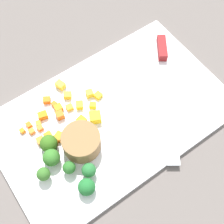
# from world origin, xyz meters

# --- Properties ---
(ground_plane) EXTENTS (4.00, 4.00, 0.00)m
(ground_plane) POSITION_xyz_m (0.00, 0.00, 0.00)
(ground_plane) COLOR #665D59
(cutting_board) EXTENTS (0.51, 0.32, 0.01)m
(cutting_board) POSITION_xyz_m (0.00, 0.00, 0.01)
(cutting_board) COLOR white
(cutting_board) RESTS_ON ground_plane
(prep_bowl) EXTENTS (0.08, 0.08, 0.04)m
(prep_bowl) POSITION_xyz_m (0.09, 0.03, 0.03)
(prep_bowl) COLOR olive
(prep_bowl) RESTS_ON cutting_board
(chef_knife) EXTENTS (0.21, 0.28, 0.02)m
(chef_knife) POSITION_xyz_m (-0.16, -0.02, 0.02)
(chef_knife) COLOR silver
(chef_knife) RESTS_ON cutting_board
(carrot_dice_0) EXTENTS (0.01, 0.01, 0.01)m
(carrot_dice_0) POSITION_xyz_m (0.14, -0.07, 0.02)
(carrot_dice_0) COLOR orange
(carrot_dice_0) RESTS_ON cutting_board
(carrot_dice_1) EXTENTS (0.02, 0.02, 0.01)m
(carrot_dice_1) POSITION_xyz_m (0.13, -0.02, 0.02)
(carrot_dice_1) COLOR orange
(carrot_dice_1) RESTS_ON cutting_board
(carrot_dice_2) EXTENTS (0.01, 0.01, 0.01)m
(carrot_dice_2) POSITION_xyz_m (0.09, -0.09, 0.02)
(carrot_dice_2) COLOR orange
(carrot_dice_2) RESTS_ON cutting_board
(carrot_dice_3) EXTENTS (0.01, 0.01, 0.01)m
(carrot_dice_3) POSITION_xyz_m (0.18, -0.08, 0.02)
(carrot_dice_3) COLOR orange
(carrot_dice_3) RESTS_ON cutting_board
(carrot_dice_4) EXTENTS (0.01, 0.01, 0.01)m
(carrot_dice_4) POSITION_xyz_m (0.16, -0.06, 0.02)
(carrot_dice_4) COLOR orange
(carrot_dice_4) RESTS_ON cutting_board
(carrot_dice_5) EXTENTS (0.02, 0.02, 0.01)m
(carrot_dice_5) POSITION_xyz_m (0.12, -0.02, 0.02)
(carrot_dice_5) COLOR orange
(carrot_dice_5) RESTS_ON cutting_board
(carrot_dice_6) EXTENTS (0.02, 0.02, 0.01)m
(carrot_dice_6) POSITION_xyz_m (0.09, -0.08, 0.02)
(carrot_dice_6) COLOR orange
(carrot_dice_6) RESTS_ON cutting_board
(carrot_dice_7) EXTENTS (0.02, 0.01, 0.01)m
(carrot_dice_7) POSITION_xyz_m (0.14, -0.03, 0.02)
(carrot_dice_7) COLOR orange
(carrot_dice_7) RESTS_ON cutting_board
(carrot_dice_8) EXTENTS (0.02, 0.02, 0.01)m
(carrot_dice_8) POSITION_xyz_m (0.10, -0.11, 0.02)
(carrot_dice_8) COLOR orange
(carrot_dice_8) RESTS_ON cutting_board
(carrot_dice_9) EXTENTS (0.02, 0.02, 0.02)m
(carrot_dice_9) POSITION_xyz_m (0.10, -0.06, 0.02)
(carrot_dice_9) COLOR orange
(carrot_dice_9) RESTS_ON cutting_board
(carrot_dice_10) EXTENTS (0.01, 0.01, 0.01)m
(carrot_dice_10) POSITION_xyz_m (0.16, -0.08, 0.02)
(carrot_dice_10) COLOR orange
(carrot_dice_10) RESTS_ON cutting_board
(carrot_dice_11) EXTENTS (0.02, 0.02, 0.01)m
(carrot_dice_11) POSITION_xyz_m (0.16, -0.03, 0.02)
(carrot_dice_11) COLOR orange
(carrot_dice_11) RESTS_ON cutting_board
(carrot_dice_12) EXTENTS (0.02, 0.02, 0.01)m
(carrot_dice_12) POSITION_xyz_m (0.13, -0.08, 0.02)
(carrot_dice_12) COLOR orange
(carrot_dice_12) RESTS_ON cutting_board
(carrot_dice_13) EXTENTS (0.01, 0.01, 0.01)m
(carrot_dice_13) POSITION_xyz_m (0.15, -0.06, 0.02)
(carrot_dice_13) COLOR orange
(carrot_dice_13) RESTS_ON cutting_board
(pepper_dice_0) EXTENTS (0.02, 0.02, 0.01)m
(pepper_dice_0) POSITION_xyz_m (0.06, -0.09, 0.02)
(pepper_dice_0) COLOR yellow
(pepper_dice_0) RESTS_ON cutting_board
(pepper_dice_1) EXTENTS (0.02, 0.02, 0.01)m
(pepper_dice_1) POSITION_xyz_m (0.05, -0.06, 0.02)
(pepper_dice_1) COLOR yellow
(pepper_dice_1) RESTS_ON cutting_board
(pepper_dice_2) EXTENTS (0.02, 0.02, 0.01)m
(pepper_dice_2) POSITION_xyz_m (0.02, -0.04, 0.02)
(pepper_dice_2) COLOR yellow
(pepper_dice_2) RESTS_ON cutting_board
(pepper_dice_3) EXTENTS (0.02, 0.02, 0.01)m
(pepper_dice_3) POSITION_xyz_m (0.01, -0.07, 0.02)
(pepper_dice_3) COLOR yellow
(pepper_dice_3) RESTS_ON cutting_board
(pepper_dice_4) EXTENTS (0.02, 0.02, 0.02)m
(pepper_dice_4) POSITION_xyz_m (0.07, -0.02, 0.02)
(pepper_dice_4) COLOR yellow
(pepper_dice_4) RESTS_ON cutting_board
(pepper_dice_5) EXTENTS (0.02, 0.02, 0.01)m
(pepper_dice_5) POSITION_xyz_m (-0.00, -0.05, 0.02)
(pepper_dice_5) COLOR yellow
(pepper_dice_5) RESTS_ON cutting_board
(pepper_dice_6) EXTENTS (0.03, 0.03, 0.02)m
(pepper_dice_6) POSITION_xyz_m (0.04, -0.01, 0.02)
(pepper_dice_6) COLOR yellow
(pepper_dice_6) RESTS_ON cutting_board
(pepper_dice_7) EXTENTS (0.02, 0.02, 0.01)m
(pepper_dice_7) POSITION_xyz_m (0.07, -0.07, 0.02)
(pepper_dice_7) COLOR yellow
(pepper_dice_7) RESTS_ON cutting_board
(pepper_dice_8) EXTENTS (0.02, 0.02, 0.02)m
(pepper_dice_8) POSITION_xyz_m (0.06, -0.13, 0.02)
(pepper_dice_8) COLOR yellow
(pepper_dice_8) RESTS_ON cutting_board
(broccoli_floret_0) EXTENTS (0.04, 0.04, 0.04)m
(broccoli_floret_0) POSITION_xyz_m (0.16, 0.02, 0.03)
(broccoli_floret_0) COLOR #90B162
(broccoli_floret_0) RESTS_ON cutting_board
(broccoli_floret_1) EXTENTS (0.03, 0.03, 0.04)m
(broccoli_floret_1) POSITION_xyz_m (0.11, 0.08, 0.03)
(broccoli_floret_1) COLOR #95C06B
(broccoli_floret_1) RESTS_ON cutting_board
(broccoli_floret_2) EXTENTS (0.03, 0.03, 0.03)m
(broccoli_floret_2) POSITION_xyz_m (0.19, 0.04, 0.03)
(broccoli_floret_2) COLOR #96AC56
(broccoli_floret_2) RESTS_ON cutting_board
(broccoli_floret_3) EXTENTS (0.04, 0.04, 0.04)m
(broccoli_floret_3) POSITION_xyz_m (0.15, -0.01, 0.03)
(broccoli_floret_3) COLOR #8FB563
(broccoli_floret_3) RESTS_ON cutting_board
(broccoli_floret_4) EXTENTS (0.03, 0.03, 0.03)m
(broccoli_floret_4) POSITION_xyz_m (0.14, 0.06, 0.03)
(broccoli_floret_4) COLOR #97BB5E
(broccoli_floret_4) RESTS_ON cutting_board
(broccoli_floret_5) EXTENTS (0.03, 0.03, 0.03)m
(broccoli_floret_5) POSITION_xyz_m (0.13, 0.11, 0.03)
(broccoli_floret_5) COLOR #94BB59
(broccoli_floret_5) RESTS_ON cutting_board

